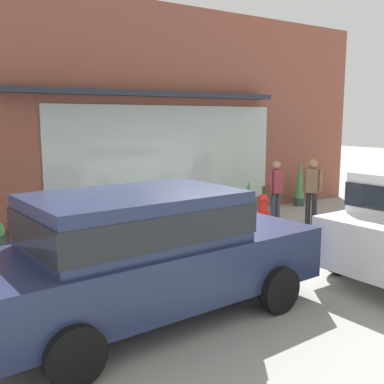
% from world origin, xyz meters
% --- Properties ---
extents(ground_plane, '(60.00, 60.00, 0.00)m').
position_xyz_m(ground_plane, '(0.00, 0.00, 0.00)').
color(ground_plane, '#9E9B93').
extents(curb_strip, '(14.00, 0.24, 0.12)m').
position_xyz_m(curb_strip, '(0.00, -0.20, 0.06)').
color(curb_strip, '#B2B2AD').
rests_on(curb_strip, ground_plane).
extents(storefront, '(14.00, 0.81, 5.22)m').
position_xyz_m(storefront, '(0.01, 3.19, 2.56)').
color(storefront, brown).
rests_on(storefront, ground_plane).
extents(fire_hydrant, '(0.39, 0.35, 0.84)m').
position_xyz_m(fire_hydrant, '(1.82, 1.05, 0.41)').
color(fire_hydrant, red).
rests_on(fire_hydrant, ground_plane).
extents(pedestrian_with_handbag, '(0.67, 0.23, 1.54)m').
position_xyz_m(pedestrian_with_handbag, '(2.50, 1.37, 0.89)').
color(pedestrian_with_handbag, '#333847').
rests_on(pedestrian_with_handbag, ground_plane).
extents(pedestrian_passerby, '(0.32, 0.41, 1.58)m').
position_xyz_m(pedestrian_passerby, '(3.20, 0.83, 0.92)').
color(pedestrian_passerby, '#232328').
rests_on(pedestrian_passerby, ground_plane).
extents(parked_car_navy, '(4.68, 2.15, 1.66)m').
position_xyz_m(parked_car_navy, '(-2.69, -1.66, 0.93)').
color(parked_car_navy, navy).
rests_on(parked_car_navy, ground_plane).
extents(potted_plant_window_center, '(0.32, 0.32, 1.33)m').
position_xyz_m(potted_plant_window_center, '(4.74, 2.66, 0.64)').
color(potted_plant_window_center, '#33473D').
rests_on(potted_plant_window_center, ground_plane).
extents(potted_plant_corner_tall, '(0.45, 0.45, 0.63)m').
position_xyz_m(potted_plant_corner_tall, '(-0.29, 2.27, 0.30)').
color(potted_plant_corner_tall, '#33473D').
rests_on(potted_plant_corner_tall, ground_plane).
extents(potted_plant_window_right, '(0.35, 0.35, 0.90)m').
position_xyz_m(potted_plant_window_right, '(2.67, 2.53, 0.43)').
color(potted_plant_window_right, '#33473D').
rests_on(potted_plant_window_right, ground_plane).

